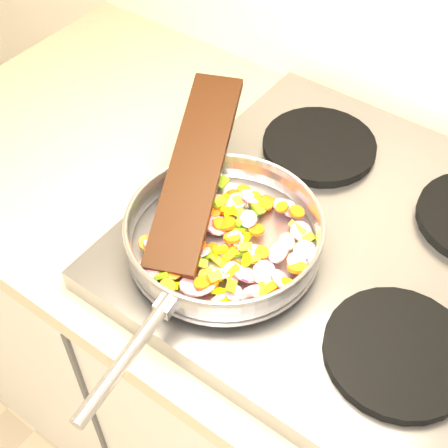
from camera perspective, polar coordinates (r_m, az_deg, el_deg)
The scene contains 7 objects.
cooktop at distance 0.95m, azimuth 11.47°, elevation -2.00°, with size 0.60×0.60×0.04m, color #939399.
grate_fl at distance 0.89m, azimuth -0.39°, elevation -2.37°, with size 0.19×0.19×0.02m, color black.
grate_fr at distance 0.83m, azimuth 15.65°, elevation -11.18°, with size 0.19×0.19×0.02m, color black.
grate_bl at distance 1.06m, azimuth 8.70°, elevation 7.10°, with size 0.19×0.19×0.02m, color black.
saute_pan at distance 0.87m, azimuth -0.09°, elevation -0.85°, with size 0.31×0.48×0.05m.
vegetable_heap at distance 0.87m, azimuth 0.25°, elevation -1.41°, with size 0.25×0.25×0.04m.
wooden_spatula at distance 0.90m, azimuth -2.63°, elevation 5.07°, with size 0.33×0.07×0.02m, color black.
Camera 1 is at (-0.50, 1.07, 1.64)m, focal length 50.00 mm.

